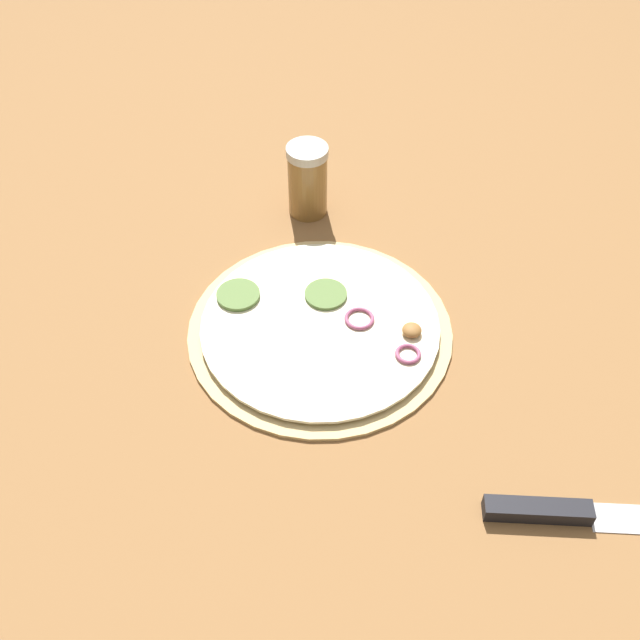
# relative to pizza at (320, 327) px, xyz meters

# --- Properties ---
(ground_plane) EXTENTS (3.00, 3.00, 0.00)m
(ground_plane) POSITION_rel_pizza_xyz_m (0.00, 0.00, -0.01)
(ground_plane) COLOR olive
(pizza) EXTENTS (0.31, 0.31, 0.02)m
(pizza) POSITION_rel_pizza_xyz_m (0.00, 0.00, 0.00)
(pizza) COLOR #D6B77A
(pizza) RESTS_ON ground_plane
(knife) EXTENTS (0.27, 0.07, 0.02)m
(knife) POSITION_rel_pizza_xyz_m (-0.21, 0.27, 0.00)
(knife) COLOR silver
(knife) RESTS_ON ground_plane
(spice_jar) EXTENTS (0.06, 0.06, 0.10)m
(spice_jar) POSITION_rel_pizza_xyz_m (-0.01, -0.22, 0.05)
(spice_jar) COLOR olive
(spice_jar) RESTS_ON ground_plane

